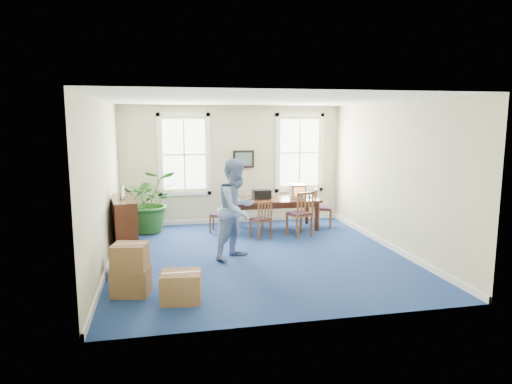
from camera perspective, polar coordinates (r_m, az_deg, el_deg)
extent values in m
plane|color=navy|center=(9.65, 0.15, -7.92)|extent=(6.50, 6.50, 0.00)
plane|color=white|center=(9.24, 0.16, 11.43)|extent=(6.50, 6.50, 0.00)
plane|color=beige|center=(12.48, -2.96, 3.43)|extent=(6.50, 0.00, 6.50)
plane|color=beige|center=(6.21, 6.44, -2.26)|extent=(6.50, 0.00, 6.50)
plane|color=beige|center=(9.17, -18.51, 0.97)|extent=(0.00, 6.50, 6.50)
plane|color=beige|center=(10.35, 16.63, 1.92)|extent=(0.00, 6.50, 6.50)
cube|color=white|center=(12.70, -2.88, -3.52)|extent=(6.00, 0.04, 0.12)
cube|color=white|center=(9.49, -17.86, -8.27)|extent=(0.04, 6.50, 0.12)
cube|color=white|center=(10.63, 16.11, -6.35)|extent=(0.04, 6.50, 0.12)
cube|color=white|center=(12.02, 6.78, -0.55)|extent=(0.14, 0.17, 0.04)
cube|color=black|center=(11.71, 0.71, -0.28)|extent=(0.46, 0.30, 0.23)
imported|color=#7A94C4|center=(9.26, -2.44, -2.13)|extent=(1.26, 1.24, 2.04)
cube|color=#421F12|center=(10.24, -16.25, -3.76)|extent=(0.69, 1.60, 1.22)
imported|color=#205119|center=(11.74, -13.11, -1.12)|extent=(1.53, 1.36, 1.59)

